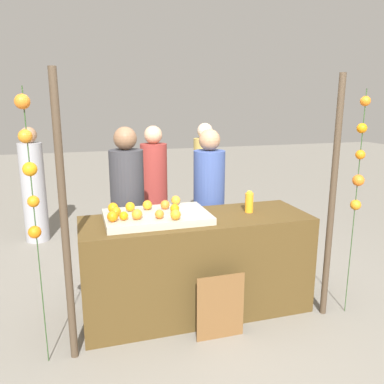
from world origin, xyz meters
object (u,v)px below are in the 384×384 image
Objects in this scene: orange_1 at (137,214)px; vendor_left at (128,216)px; juice_bottle at (249,202)px; vendor_right at (209,212)px; orange_0 at (124,216)px; chalkboard_sign at (220,307)px; stall_counter at (197,265)px.

vendor_left is at bearing 88.75° from orange_1.
juice_bottle is (1.06, 0.12, -0.01)m from orange_1.
juice_bottle is at bearing -71.15° from vendor_right.
orange_0 is 1.08m from chalkboard_sign.
orange_0 is 1.22m from vendor_right.
vendor_right is (0.27, 1.08, 0.49)m from chalkboard_sign.
vendor_right is at bearing -2.20° from vendor_left.
stall_counter is 0.89m from vendor_left.
vendor_right is (-0.20, 0.57, -0.24)m from juice_bottle.
vendor_right reaches higher than orange_1.
stall_counter is 0.78m from orange_1.
orange_0 is at bearing -174.43° from juice_bottle.
vendor_left is at bearing 149.88° from juice_bottle.
orange_0 is 1.18m from juice_bottle.
orange_1 is 0.05× the size of vendor_left.
orange_0 is (-0.65, -0.08, 0.55)m from stall_counter.
orange_1 is at bearing -170.21° from stall_counter.
orange_1 is at bearing -173.37° from juice_bottle.
orange_0 is at bearing -144.74° from vendor_right.
stall_counter is 0.75m from vendor_right.
orange_0 is 0.36× the size of juice_bottle.
orange_0 is at bearing -172.61° from stall_counter.
vendor_right is at bearing 108.85° from juice_bottle.
vendor_left is (0.12, 0.72, -0.22)m from orange_0.
orange_1 is 0.05× the size of vendor_right.
chalkboard_sign is 1.36m from vendor_left.
chalkboard_sign is (0.05, -0.48, -0.18)m from stall_counter.
chalkboard_sign is at bearing -32.88° from orange_1.
orange_1 is (-0.54, -0.09, 0.55)m from stall_counter.
juice_bottle is (1.17, 0.11, -0.00)m from orange_0.
vendor_right reaches higher than stall_counter.
chalkboard_sign is at bearing -29.30° from orange_0.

